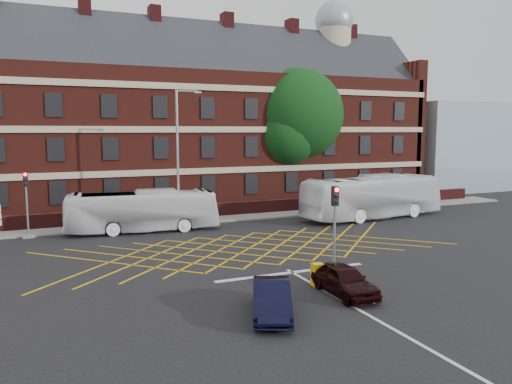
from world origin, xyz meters
name	(u,v)px	position (x,y,z in m)	size (l,w,h in m)	color
ground	(263,256)	(0.00, 0.00, 0.00)	(120.00, 120.00, 0.00)	black
victorian_building	(170,121)	(0.25, 22.00, 7.84)	(51.00, 12.17, 20.40)	#511C15
boundary_wall	(196,211)	(0.00, 13.00, 0.55)	(56.00, 0.50, 1.10)	#451213
far_pavement	(200,220)	(0.00, 12.00, 0.06)	(60.00, 3.00, 0.12)	slate
glass_block	(451,147)	(34.00, 21.00, 5.00)	(14.00, 10.00, 10.00)	#99B2BF
box_junction_hatching	(249,248)	(0.00, 2.00, 0.01)	(11.50, 0.12, 0.02)	#CC990C
stop_line	(292,272)	(0.00, -3.50, 0.01)	(8.00, 0.30, 0.02)	silver
centre_line	(373,318)	(0.00, -10.00, 0.01)	(0.15, 14.00, 0.02)	silver
bus_left	(142,211)	(-4.84, 9.46, 1.43)	(2.40, 10.27, 2.86)	white
bus_right	(372,197)	(12.85, 7.56, 1.71)	(2.87, 12.28, 3.42)	white
car_navy	(272,299)	(-3.35, -8.29, 0.65)	(1.39, 3.97, 1.31)	black
car_maroon	(344,280)	(0.50, -7.31, 0.65)	(1.52, 3.79, 1.29)	black
deciduous_tree	(297,121)	(11.40, 17.66, 7.81)	(8.71, 8.71, 12.77)	black
traffic_light_near	(334,238)	(1.79, -4.43, 1.76)	(0.70, 0.70, 4.27)	slate
traffic_light_far	(27,211)	(-12.03, 10.44, 1.76)	(0.70, 0.70, 4.27)	slate
street_lamp	(179,181)	(-2.23, 9.47, 3.39)	(2.25, 1.00, 9.67)	slate
utility_cabinet	(317,274)	(0.10, -5.76, 0.50)	(0.50, 0.42, 1.00)	gold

